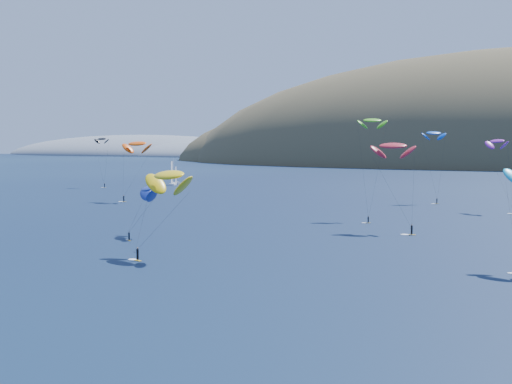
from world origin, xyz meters
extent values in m
ellipsoid|color=#3D3526|center=(-140.00, 590.00, -7.20)|extent=(340.00, 240.00, 120.00)
ellipsoid|color=slate|center=(-480.00, 760.00, -3.60)|extent=(400.00, 240.00, 60.00)
ellipsoid|color=slate|center=(-340.00, 720.00, -2.64)|extent=(240.00, 180.00, 44.00)
cube|color=white|center=(-104.05, 215.59, 0.37)|extent=(4.77, 8.23, 0.96)
cylinder|color=white|center=(-104.05, 216.12, 5.96)|extent=(0.15, 0.15, 11.18)
cube|color=gold|center=(-74.59, 135.82, 0.04)|extent=(1.58, 0.49, 0.09)
cylinder|color=black|center=(-74.59, 135.82, 1.03)|extent=(0.37, 0.37, 1.68)
sphere|color=#8C6047|center=(-74.59, 135.82, 2.00)|extent=(0.28, 0.28, 0.28)
ellipsoid|color=#E94B09|center=(-72.49, 140.53, 18.34)|extent=(10.36, 5.00, 5.72)
cube|color=gold|center=(-9.17, 45.02, 0.04)|extent=(1.69, 1.05, 0.09)
cylinder|color=black|center=(-9.17, 45.02, 1.07)|extent=(0.38, 0.38, 1.74)
sphere|color=#8C6047|center=(-9.17, 45.02, 2.08)|extent=(0.29, 0.29, 0.29)
ellipsoid|color=yellow|center=(-6.79, 51.05, 13.70)|extent=(11.90, 8.69, 6.03)
cube|color=gold|center=(10.99, 111.45, 0.03)|extent=(1.29, 0.82, 0.07)
cylinder|color=black|center=(10.99, 111.45, 0.82)|extent=(0.29, 0.29, 1.34)
sphere|color=#8C6047|center=(10.99, 111.45, 1.60)|extent=(0.22, 0.22, 0.22)
ellipsoid|color=#43B11B|center=(8.71, 122.72, 24.39)|extent=(7.71, 5.71, 3.90)
cube|color=gold|center=(16.75, 169.41, 0.04)|extent=(1.35, 1.01, 0.07)
cylinder|color=black|center=(16.75, 169.41, 0.87)|extent=(0.31, 0.31, 1.43)
sphere|color=#8C6047|center=(16.75, 169.41, 1.70)|extent=(0.24, 0.24, 0.24)
ellipsoid|color=#0645C4|center=(14.57, 174.33, 21.69)|extent=(8.04, 6.64, 4.09)
ellipsoid|color=purple|center=(35.45, 152.89, 19.21)|extent=(7.88, 6.97, 4.05)
cube|color=gold|center=(24.76, 94.48, 0.05)|extent=(1.71, 0.74, 0.09)
cylinder|color=black|center=(24.76, 94.48, 1.08)|extent=(0.39, 0.39, 1.76)
sphere|color=#8C6047|center=(24.76, 94.48, 2.11)|extent=(0.30, 0.30, 0.30)
ellipsoid|color=#AA1E2C|center=(19.25, 100.48, 18.29)|extent=(9.61, 5.62, 5.05)
cube|color=gold|center=(-23.58, 63.78, 0.04)|extent=(1.17, 1.19, 0.07)
cylinder|color=black|center=(-23.58, 63.78, 0.85)|extent=(0.30, 0.30, 1.39)
sphere|color=#8C6047|center=(-23.58, 63.78, 1.65)|extent=(0.23, 0.23, 0.23)
ellipsoid|color=navy|center=(-24.18, 71.81, 9.67)|extent=(8.85, 8.97, 4.80)
cube|color=gold|center=(-120.81, 189.02, 0.04)|extent=(1.36, 0.46, 0.07)
cylinder|color=black|center=(-120.81, 189.02, 0.88)|extent=(0.32, 0.32, 1.44)
sphere|color=#8C6047|center=(-120.81, 189.02, 1.71)|extent=(0.24, 0.24, 0.24)
ellipsoid|color=black|center=(-123.90, 191.87, 19.92)|extent=(6.55, 3.30, 3.58)
camera|label=1|loc=(54.98, -51.22, 19.55)|focal=50.00mm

